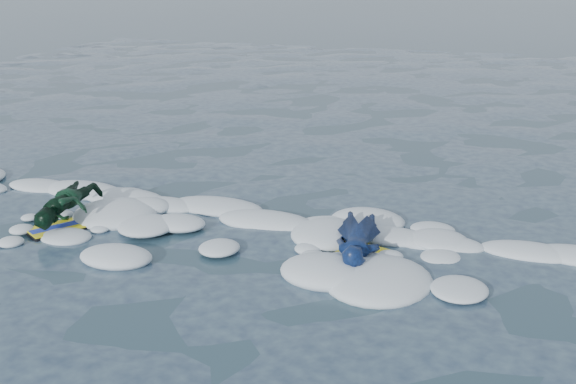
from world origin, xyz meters
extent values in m
plane|color=#182D3A|center=(0.00, 0.00, 0.00)|extent=(120.00, 120.00, 0.00)
cube|color=black|center=(0.98, 0.45, 0.04)|extent=(0.85, 1.13, 0.05)
cube|color=#FFEF15|center=(0.98, 0.45, 0.07)|extent=(0.82, 1.11, 0.02)
imported|color=navy|center=(0.98, 0.70, 0.22)|extent=(0.80, 1.58, 0.36)
cube|color=black|center=(-2.93, 0.24, 0.03)|extent=(0.85, 0.97, 0.04)
cube|color=#FFEF15|center=(-2.93, 0.24, 0.06)|extent=(0.83, 0.94, 0.02)
cube|color=#1A34C7|center=(-2.93, 0.24, 0.07)|extent=(0.56, 0.76, 0.01)
imported|color=#0F3921|center=(-2.93, 0.44, 0.27)|extent=(0.73, 1.32, 0.48)
camera|label=1|loc=(2.82, -7.20, 3.45)|focal=45.00mm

